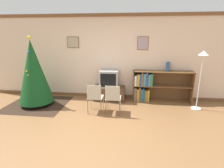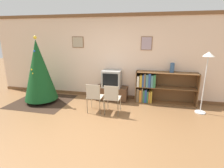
{
  "view_description": "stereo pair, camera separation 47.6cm",
  "coord_description": "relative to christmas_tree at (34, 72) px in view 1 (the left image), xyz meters",
  "views": [
    {
      "loc": [
        0.84,
        -3.24,
        2.08
      ],
      "look_at": [
        0.3,
        1.31,
        0.77
      ],
      "focal_mm": 28.0,
      "sensor_mm": 36.0,
      "label": 1
    },
    {
      "loc": [
        1.31,
        -3.16,
        2.08
      ],
      "look_at": [
        0.3,
        1.31,
        0.77
      ],
      "focal_mm": 28.0,
      "sensor_mm": 36.0,
      "label": 2
    }
  ],
  "objects": [
    {
      "name": "television",
      "position": [
        2.14,
        0.66,
        -0.31
      ],
      "size": [
        0.59,
        0.46,
        0.54
      ],
      "color": "#9E9E99",
      "rests_on": "tv_console"
    },
    {
      "name": "vase",
      "position": [
        3.95,
        0.77,
        0.11
      ],
      "size": [
        0.13,
        0.13,
        0.29
      ],
      "color": "#335684",
      "rests_on": "bookshelf"
    },
    {
      "name": "wall_back",
      "position": [
        2.02,
        0.97,
        0.33
      ],
      "size": [
        8.33,
        0.11,
        2.7
      ],
      "color": "beige",
      "rests_on": "ground_plane"
    },
    {
      "name": "standing_lamp",
      "position": [
        4.73,
        0.22,
        0.26
      ],
      "size": [
        0.28,
        0.28,
        1.66
      ],
      "color": "silver",
      "rests_on": "ground_plane"
    },
    {
      "name": "bookshelf",
      "position": [
        3.47,
        0.73,
        -0.54
      ],
      "size": [
        1.82,
        0.36,
        0.98
      ],
      "color": "brown",
      "rests_on": "ground_plane"
    },
    {
      "name": "ground_plane",
      "position": [
        2.02,
        -1.46,
        -1.02
      ],
      "size": [
        24.0,
        24.0,
        0.0
      ],
      "primitive_type": "plane",
      "color": "brown"
    },
    {
      "name": "folding_chair_left",
      "position": [
        1.89,
        -0.39,
        -0.55
      ],
      "size": [
        0.4,
        0.4,
        0.82
      ],
      "color": "#BCB29E",
      "rests_on": "ground_plane"
    },
    {
      "name": "folding_chair_right",
      "position": [
        2.38,
        -0.39,
        -0.55
      ],
      "size": [
        0.4,
        0.4,
        0.82
      ],
      "color": "#BCB29E",
      "rests_on": "ground_plane"
    },
    {
      "name": "area_rug",
      "position": [
        0.0,
        -0.0,
        -1.02
      ],
      "size": [
        1.75,
        1.57,
        0.01
      ],
      "color": "#332319",
      "rests_on": "ground_plane"
    },
    {
      "name": "christmas_tree",
      "position": [
        0.0,
        0.0,
        0.0
      ],
      "size": [
        1.0,
        1.0,
        2.04
      ],
      "color": "maroon",
      "rests_on": "area_rug"
    },
    {
      "name": "tv_console",
      "position": [
        2.14,
        0.67,
        -0.8
      ],
      "size": [
        1.01,
        0.47,
        0.44
      ],
      "color": "#412A1A",
      "rests_on": "ground_plane"
    }
  ]
}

